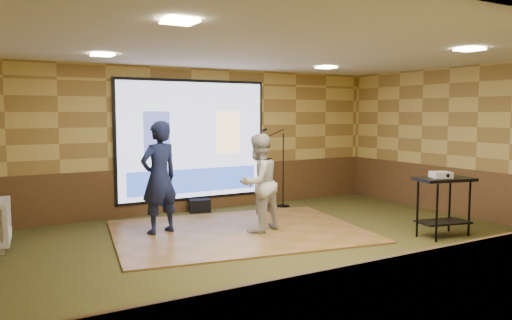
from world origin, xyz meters
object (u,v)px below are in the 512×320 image
dance_floor (239,231)px  projector (441,175)px  duffel_bag (200,206)px  mic_stand (281,185)px  projector_screen (193,141)px  av_table (444,195)px  player_left (159,177)px  player_right (259,183)px

dance_floor → projector: bearing=-35.1°
projector → duffel_bag: bearing=147.2°
projector → mic_stand: bearing=126.5°
projector → duffel_bag: size_ratio=0.73×
projector_screen → av_table: (2.75, -4.14, -0.77)m
player_left → mic_stand: (3.17, 1.12, -0.49)m
projector_screen → player_right: 2.45m
player_right → mic_stand: (1.64, 1.84, -0.38)m
player_right → dance_floor: bearing=-54.8°
mic_stand → av_table: bearing=-68.6°
projector_screen → duffel_bag: 1.36m
projector_screen → av_table: size_ratio=3.34×
dance_floor → duffel_bag: (0.12, 1.97, 0.12)m
projector_screen → player_left: size_ratio=1.74×
player_right → duffel_bag: size_ratio=3.94×
mic_stand → duffel_bag: (-1.80, 0.34, -0.36)m
av_table → mic_stand: (-0.91, 3.61, -0.21)m
player_right → projector: 3.04m
av_table → duffel_bag: 4.82m
projector_screen → projector: (2.70, -4.11, -0.43)m
projector_screen → player_right: projector_screen is taller
projector → duffel_bag: 4.82m
projector_screen → player_right: bearing=-85.1°
av_table → projector: projector is taller
player_left → av_table: 4.78m
dance_floor → player_left: player_left is taller
dance_floor → player_right: 0.92m
player_right → av_table: player_right is taller
av_table → mic_stand: size_ratio=0.57×
projector_screen → av_table: projector_screen is taller
player_left → av_table: player_left is taller
dance_floor → player_left: bearing=157.6°
player_right → projector: size_ratio=5.41×
duffel_bag → mic_stand: bearing=-10.8°
projector_screen → mic_stand: size_ratio=1.90×
projector_screen → mic_stand: projector_screen is taller
av_table → projector: bearing=152.7°
av_table → mic_stand: 3.72m
dance_floor → duffel_bag: bearing=86.5°
duffel_bag → player_left: bearing=-133.1°
player_right → mic_stand: size_ratio=0.96×
player_right → projector: bearing=127.5°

